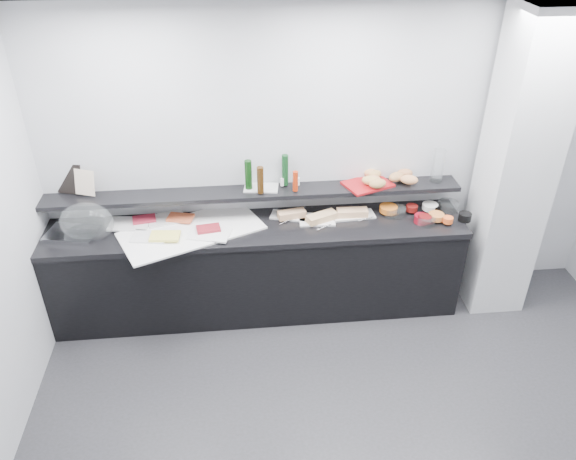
{
  "coord_description": "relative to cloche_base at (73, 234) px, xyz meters",
  "views": [
    {
      "loc": [
        -0.83,
        -2.4,
        3.45
      ],
      "look_at": [
        -0.45,
        1.45,
        1.0
      ],
      "focal_mm": 35.0,
      "sensor_mm": 36.0,
      "label": 1
    }
  ],
  "objects": [
    {
      "name": "framed_print",
      "position": [
        -0.03,
        0.31,
        0.36
      ],
      "size": [
        0.23,
        0.13,
        0.26
      ],
      "primitive_type": "cube",
      "rotation": [
        -0.21,
        0.0,
        -0.3
      ],
      "color": "black",
      "rests_on": "wall_shelf"
    },
    {
      "name": "bread_roll_n",
      "position": [
        2.58,
        0.29,
        0.29
      ],
      "size": [
        0.15,
        0.12,
        0.08
      ],
      "primitive_type": "ellipsoid",
      "rotation": [
        0.0,
        0.0,
        -0.36
      ],
      "color": "tan",
      "rests_on": "bread_tray"
    },
    {
      "name": "bowl_black_jam",
      "position": [
        3.13,
        0.1,
        0.02
      ],
      "size": [
        0.14,
        0.14,
        0.07
      ],
      "primitive_type": "cylinder",
      "rotation": [
        0.0,
        0.0,
        0.17
      ],
      "color": "black",
      "rests_on": "counter_top"
    },
    {
      "name": "buffet_cabinet",
      "position": [
        1.54,
        0.01,
        -0.5
      ],
      "size": [
        3.6,
        0.6,
        0.85
      ],
      "primitive_type": "cube",
      "color": "black",
      "rests_on": "ground"
    },
    {
      "name": "bread_roll_sw",
      "position": [
        2.56,
        0.16,
        0.29
      ],
      "size": [
        0.17,
        0.13,
        0.08
      ],
      "primitive_type": "ellipsoid",
      "rotation": [
        0.0,
        0.0,
        0.23
      ],
      "color": "#C8804C",
      "rests_on": "bread_tray"
    },
    {
      "name": "sandwich_food_right",
      "position": [
        2.38,
        0.07,
        0.02
      ],
      "size": [
        0.27,
        0.11,
        0.06
      ],
      "primitive_type": "cube",
      "rotation": [
        0.0,
        0.0,
        -0.03
      ],
      "color": "#E5AB78",
      "rests_on": "sandwich_plate_right"
    },
    {
      "name": "linen_runner",
      "position": [
        0.99,
        -0.03,
        -0.01
      ],
      "size": [
        1.29,
        0.98,
        0.01
      ],
      "primitive_type": "cube",
      "rotation": [
        0.0,
        0.0,
        0.42
      ],
      "color": "white",
      "rests_on": "counter_top"
    },
    {
      "name": "platter_cheese",
      "position": [
        0.64,
        -0.11,
        0.0
      ],
      "size": [
        0.31,
        0.23,
        0.01
      ],
      "primitive_type": "cube",
      "rotation": [
        0.0,
        0.0,
        -0.16
      ],
      "color": "white",
      "rests_on": "linen_runner"
    },
    {
      "name": "platter_meat_a",
      "position": [
        0.45,
        0.11,
        0.0
      ],
      "size": [
        0.36,
        0.26,
        0.01
      ],
      "primitive_type": "cube",
      "rotation": [
        0.0,
        0.0,
        -0.11
      ],
      "color": "silver",
      "rests_on": "linen_runner"
    },
    {
      "name": "platter_salmon",
      "position": [
        0.76,
        0.17,
        0.0
      ],
      "size": [
        0.37,
        0.29,
        0.01
      ],
      "primitive_type": "cube",
      "rotation": [
        0.0,
        0.0,
        0.28
      ],
      "color": "silver",
      "rests_on": "linen_runner"
    },
    {
      "name": "ceiling",
      "position": [
        2.24,
        -1.69,
        1.78
      ],
      "size": [
        5.0,
        5.0,
        0.0
      ],
      "primitive_type": "plane",
      "color": "white",
      "rests_on": "back_wall"
    },
    {
      "name": "bowl_black_fruit",
      "position": [
        3.35,
        -0.08,
        0.02
      ],
      "size": [
        0.15,
        0.15,
        0.07
      ],
      "primitive_type": "cylinder",
      "rotation": [
        0.0,
        0.0,
        -0.38
      ],
      "color": "black",
      "rests_on": "counter_top"
    },
    {
      "name": "back_wall",
      "position": [
        2.24,
        0.31,
        0.43
      ],
      "size": [
        5.0,
        0.02,
        2.7
      ],
      "primitive_type": "cube",
      "color": "#BABCC1",
      "rests_on": "ground"
    },
    {
      "name": "bread_roll_s",
      "position": [
        2.59,
        0.09,
        0.29
      ],
      "size": [
        0.17,
        0.13,
        0.08
      ],
      "primitive_type": "ellipsoid",
      "rotation": [
        0.0,
        0.0,
        0.24
      ],
      "color": "#AB7D41",
      "rests_on": "bread_tray"
    },
    {
      "name": "bread_roll_se",
      "position": [
        2.88,
        0.14,
        0.29
      ],
      "size": [
        0.18,
        0.14,
        0.08
      ],
      "primitive_type": "ellipsoid",
      "rotation": [
        0.0,
        0.0,
        -0.3
      ],
      "color": "#CF854F",
      "rests_on": "bread_tray"
    },
    {
      "name": "platter_meat_b",
      "position": [
        1.14,
        -0.12,
        0.0
      ],
      "size": [
        0.38,
        0.3,
        0.01
      ],
      "primitive_type": "cube",
      "rotation": [
        0.0,
        0.0,
        -0.26
      ],
      "color": "white",
      "rests_on": "linen_runner"
    },
    {
      "name": "sandwich_food_mid",
      "position": [
        2.11,
        0.02,
        0.02
      ],
      "size": [
        0.29,
        0.21,
        0.06
      ],
      "primitive_type": "cube",
      "rotation": [
        0.0,
        0.0,
        0.42
      ],
      "color": "tan",
      "rests_on": "sandwich_plate_mid"
    },
    {
      "name": "fill_black_fruit",
      "position": [
        3.18,
        -0.13,
        0.03
      ],
      "size": [
        0.09,
        0.09,
        0.05
      ],
      "primitive_type": "cylinder",
      "rotation": [
        0.0,
        0.0,
        0.06
      ],
      "color": "#FB5D22",
      "rests_on": "bowl_black_fruit"
    },
    {
      "name": "tongs_mid",
      "position": [
        2.11,
        -0.1,
        -0.0
      ],
      "size": [
        0.14,
        0.09,
        0.01
      ],
      "primitive_type": "cylinder",
      "rotation": [
        0.0,
        1.57,
        0.55
      ],
      "color": "silver",
      "rests_on": "sandwich_plate_mid"
    },
    {
      "name": "wall_shelf",
      "position": [
        1.54,
        0.18,
        0.21
      ],
      "size": [
        3.6,
        0.25,
        0.04
      ],
      "primitive_type": "cube",
      "color": "black",
      "rests_on": "back_wall"
    },
    {
      "name": "bread_roll_mide",
      "position": [
        2.79,
        0.2,
        0.29
      ],
      "size": [
        0.18,
        0.15,
        0.08
      ],
      "primitive_type": "ellipsoid",
      "rotation": [
        0.0,
        0.0,
        0.43
      ],
      "color": "#B07543",
      "rests_on": "bread_tray"
    },
    {
      "name": "food_salmon",
      "position": [
        0.89,
        0.14,
        0.02
      ],
      "size": [
        0.25,
        0.19,
        0.02
      ],
      "primitive_type": "cube",
      "rotation": [
        0.0,
        0.0,
        -0.25
      ],
      "color": "#C74D28",
      "rests_on": "platter_salmon"
    },
    {
      "name": "sandwich_plate_left",
      "position": [
        1.85,
        0.13,
        -0.01
      ],
      "size": [
        0.39,
        0.25,
        0.01
      ],
      "primitive_type": "cube",
      "rotation": [
        0.0,
        0.0,
        -0.29
      ],
      "color": "silver",
      "rests_on": "counter_top"
    },
    {
      "name": "carafe",
      "position": [
        3.15,
        0.21,
        0.38
      ],
      "size": [
        0.11,
        0.11,
        0.3
      ],
      "primitive_type": "cylinder",
      "rotation": [
        0.0,
        0.0,
        -0.03
      ],
      "color": "white",
      "rests_on": "wall_shelf"
    },
    {
      "name": "shaker_pepper",
      "position": [
        1.78,
        0.23,
        0.28
      ],
      "size": [
        0.04,
        0.04,
        0.07
      ],
      "primitive_type": "cylinder",
      "rotation": [
        0.0,
        0.0,
        0.23
      ],
      "color": "white",
      "rests_on": "condiment_tray"
    },
    {
      "name": "fill_glass_salmon",
      "position": [
        3.1,
        -0.07,
        0.03
      ],
      "size": [
        0.15,
        0.15,
        0.05
      ],
      "primitive_type": "cylinder",
      "rotation": [
        0.0,
        0.0,
        -0.16
      ],
      "color": "orange",
      "rests_on": "bowl_glass_salmon"
    },
    {
      "name": "sandwich_food_left",
      "position": [
        1.85,
        0.1,
        0.02
      ],
      "size": [
        0.26,
        0.14,
        0.06
      ],
      "primitive_type": "cube",
      "rotation": [
        0.0,
        0.0,
        0.2
      ],
      "color": "tan",
      "rests_on": "sandwich_plate_left"
    },
    {
      "name": "cloche_dome",
      "position": [
        0.14,
        0.0,
        0.11
      ],
      "size": [
        0.48,
        0.34,
        0.34
      ],
      "primitive_type": "ellipsoid",
      "rotation": [
        0.0,
        0.0,
        -0.11
      ],
      "color": "white",
      "rests_on": "cloche_base"
    },
    {
      "name": "cloche_base",
      "position": [
        0.0,
        0.0,
        0.0
      ],
      "size": [
        0.46,
        0.36,
        0.04
      ],
      "primitive_type": "cube",
      "rotation": [
        0.0,
        0.0,
        -0.22
      ],
      "color": "#ACAEB3",
      "rests_on": "counter_top"
    },
    {
      "name": "ground",
      "position": [
        2.24,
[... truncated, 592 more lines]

